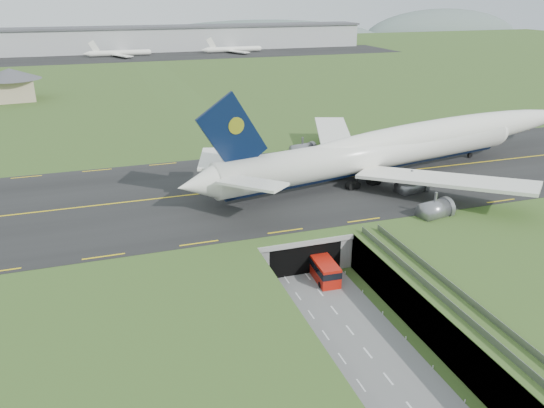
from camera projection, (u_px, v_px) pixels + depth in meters
name	position (u px, v px, depth m)	size (l,w,h in m)	color
ground	(326.00, 300.00, 77.23)	(900.00, 900.00, 0.00)	#3B5120
airfield_deck	(326.00, 283.00, 76.11)	(800.00, 800.00, 6.00)	gray
trench_road	(348.00, 329.00, 70.58)	(12.00, 75.00, 0.20)	slate
taxiway	(259.00, 187.00, 104.03)	(800.00, 44.00, 0.18)	black
tunnel_portal	(287.00, 234.00, 90.71)	(17.00, 22.30, 6.00)	gray
guideway	(480.00, 329.00, 61.61)	(3.00, 53.00, 7.05)	#A8A8A3
jumbo_jet	(403.00, 147.00, 110.77)	(100.83, 62.92, 21.22)	white
shuttle_tram	(323.00, 268.00, 82.45)	(3.44, 8.24, 3.29)	#B0160B
service_building	(11.00, 82.00, 185.06)	(22.80, 22.80, 11.19)	tan
cargo_terminal	(136.00, 39.00, 335.78)	(320.00, 67.00, 15.60)	#B2B2B2
distant_hills	(199.00, 46.00, 476.33)	(700.00, 91.00, 60.00)	slate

